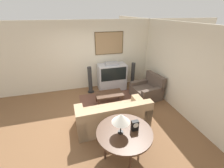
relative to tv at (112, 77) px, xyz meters
The scene contains 13 objects.
ground_plane 2.02m from the tv, 118.89° to the right, with size 12.00×12.00×0.00m, color brown.
wall_back 1.30m from the tv, 154.99° to the left, with size 12.00×0.10×2.70m.
wall_right 2.53m from the tv, 45.13° to the right, with size 0.06×12.00×2.70m.
area_rug 1.22m from the tv, 107.91° to the right, with size 2.11×1.61×0.01m.
tv is the anchor object (origin of this frame).
couch 2.26m from the tv, 104.68° to the right, with size 2.06×0.98×0.81m.
armchair 1.52m from the tv, 42.49° to the right, with size 1.05×1.06×0.88m.
coffee_table 1.15m from the tv, 110.08° to the right, with size 0.94×0.55×0.41m.
console_table 3.32m from the tv, 100.92° to the right, with size 1.16×1.16×0.75m.
table_lamp 3.39m from the tv, 102.39° to the right, with size 0.37×0.37×0.46m.
mantel_clock 3.30m from the tv, 97.15° to the right, with size 0.15×0.10×0.23m.
speaker_tower_left 0.90m from the tv, behind, with size 0.26×0.26×1.07m.
speaker_tower_right 0.90m from the tv, ahead, with size 0.26×0.26×1.07m.
Camera 1 is at (-0.56, -3.73, 2.97)m, focal length 24.00 mm.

